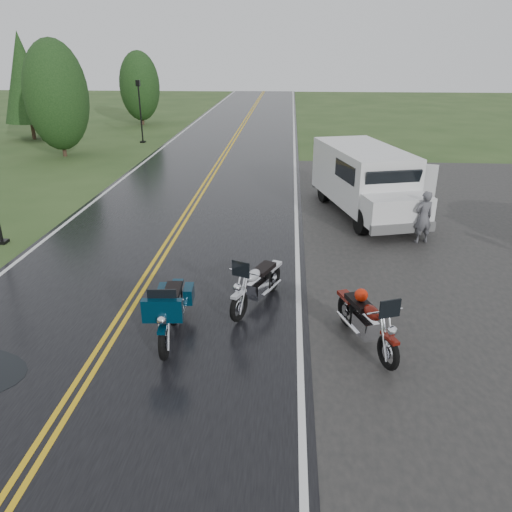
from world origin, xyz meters
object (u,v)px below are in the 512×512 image
at_px(motorcycle_red, 390,340).
at_px(van_white, 364,199).
at_px(motorcycle_silver, 239,296).
at_px(lamp_post_far_left, 140,112).
at_px(person_at_van, 423,218).
at_px(motorcycle_teal, 163,329).

distance_m(motorcycle_red, van_white, 7.18).
bearing_deg(motorcycle_silver, lamp_post_far_left, 134.48).
height_order(motorcycle_silver, van_white, van_white).
bearing_deg(person_at_van, motorcycle_teal, 26.73).
relative_size(motorcycle_red, motorcycle_teal, 0.96).
xyz_separation_m(motorcycle_red, motorcycle_silver, (-2.82, 1.51, -0.00)).
bearing_deg(motorcycle_red, lamp_post_far_left, 94.81).
relative_size(motorcycle_red, van_white, 0.38).
xyz_separation_m(motorcycle_silver, person_at_van, (4.95, 5.01, 0.13)).
bearing_deg(lamp_post_far_left, van_white, -54.05).
bearing_deg(motorcycle_red, van_white, 65.78).
height_order(motorcycle_red, person_at_van, person_at_van).
height_order(motorcycle_teal, van_white, van_white).
xyz_separation_m(van_white, lamp_post_far_left, (-11.24, 15.50, 0.68)).
distance_m(motorcycle_teal, person_at_van, 8.95).
bearing_deg(motorcycle_teal, person_at_van, 42.21).
distance_m(motorcycle_red, person_at_van, 6.86).
bearing_deg(lamp_post_far_left, motorcycle_silver, -69.33).
bearing_deg(lamp_post_far_left, motorcycle_teal, -73.39).
xyz_separation_m(person_at_van, lamp_post_far_left, (-12.92, 16.13, 1.05)).
xyz_separation_m(motorcycle_red, lamp_post_far_left, (-10.80, 22.65, 1.18)).
bearing_deg(motorcycle_red, motorcycle_silver, 131.17).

